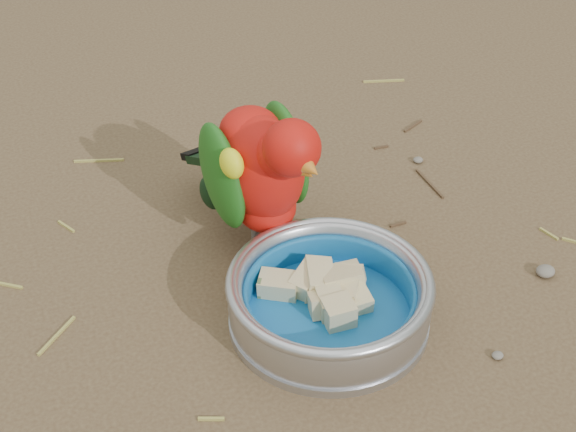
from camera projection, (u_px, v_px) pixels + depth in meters
name	position (u px, v px, depth m)	size (l,w,h in m)	color
ground	(236.00, 316.00, 0.94)	(60.00, 60.00, 0.00)	brown
food_bowl	(329.00, 317.00, 0.93)	(0.21, 0.21, 0.02)	#B2B2BA
bowl_wall	(330.00, 296.00, 0.91)	(0.21, 0.21, 0.04)	#B2B2BA
fruit_wedges	(329.00, 301.00, 0.92)	(0.13, 0.13, 0.03)	beige
lory_parrot	(262.00, 180.00, 0.98)	(0.11, 0.24, 0.19)	red
ground_debris	(180.00, 279.00, 0.99)	(0.90, 0.80, 0.01)	#A59A48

